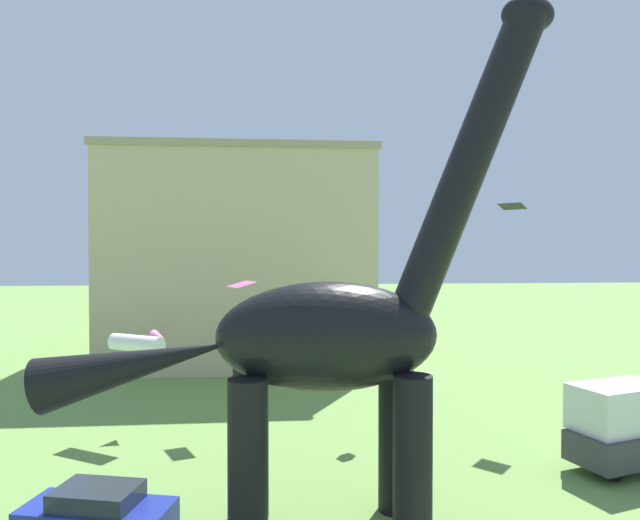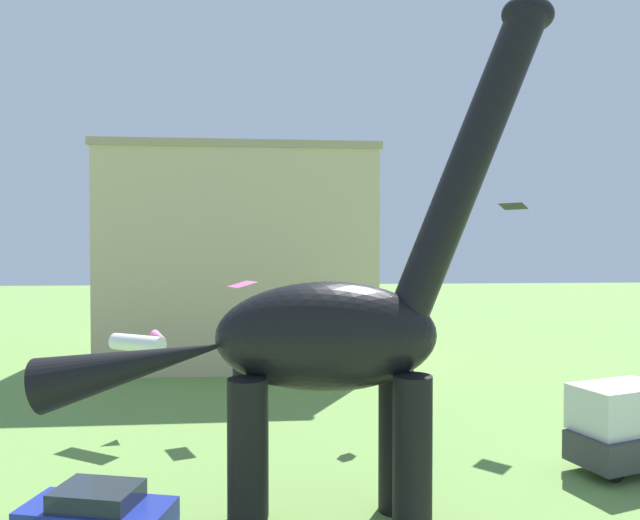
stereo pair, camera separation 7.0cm
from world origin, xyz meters
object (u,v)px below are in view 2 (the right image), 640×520
object	(u,v)px
dinosaur_sculpture	(325,336)
kite_near_low	(142,342)
parked_sedan_left	(97,512)
kite_far_left	(373,335)
kite_apex	(243,284)
kite_high_left	(513,206)
parked_box_truck	(638,425)

from	to	relation	value
dinosaur_sculpture	kite_near_low	size ratio (longest dim) A/B	5.67
parked_sedan_left	kite_far_left	world-z (taller)	kite_far_left
dinosaur_sculpture	kite_far_left	size ratio (longest dim) A/B	24.42
kite_far_left	kite_near_low	xyz separation A→B (m)	(-10.38, 1.09, -0.37)
kite_apex	kite_far_left	bearing A→B (deg)	-21.34
kite_far_left	kite_apex	bearing A→B (deg)	158.66
kite_high_left	kite_far_left	distance (m)	9.90
parked_box_truck	kite_high_left	distance (m)	11.47
kite_near_low	parked_box_truck	bearing A→B (deg)	-16.61
dinosaur_sculpture	parked_box_truck	xyz separation A→B (m)	(12.24, 3.62, -4.10)
parked_sedan_left	parked_box_truck	bearing A→B (deg)	24.70
dinosaur_sculpture	parked_box_truck	world-z (taller)	dinosaur_sculpture
parked_box_truck	kite_apex	size ratio (longest dim) A/B	3.45
parked_box_truck	kite_near_low	distance (m)	20.68
parked_box_truck	parked_sedan_left	bearing A→B (deg)	174.41
kite_far_left	kite_apex	distance (m)	6.72
kite_high_left	kite_apex	bearing A→B (deg)	-179.84
parked_box_truck	kite_apex	bearing A→B (deg)	138.38
parked_sedan_left	kite_high_left	bearing A→B (deg)	46.09
parked_box_truck	kite_high_left	size ratio (longest dim) A/B	4.02
dinosaur_sculpture	kite_apex	distance (m)	11.15
parked_box_truck	kite_high_left	bearing A→B (deg)	87.31
kite_high_left	kite_far_left	xyz separation A→B (m)	(-7.52, -2.36, -5.99)
parked_sedan_left	kite_high_left	distance (m)	22.32
kite_far_left	kite_apex	xyz separation A→B (m)	(-5.93, 2.32, 2.16)
kite_near_low	dinosaur_sculpture	bearing A→B (deg)	-51.92
kite_far_left	dinosaur_sculpture	bearing A→B (deg)	-109.33
parked_box_truck	kite_near_low	world-z (taller)	kite_near_low
parked_box_truck	kite_apex	xyz separation A→B (m)	(-15.23, 7.09, 4.97)
parked_sedan_left	kite_high_left	size ratio (longest dim) A/B	3.03
dinosaur_sculpture	kite_high_left	size ratio (longest dim) A/B	10.70
dinosaur_sculpture	kite_near_low	bearing A→B (deg)	104.97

